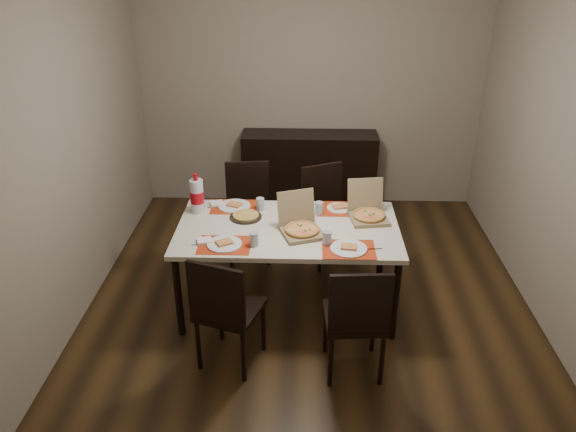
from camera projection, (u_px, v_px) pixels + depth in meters
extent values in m
cube|color=#3D2712|center=(309.00, 295.00, 5.02)|extent=(3.80, 4.00, 0.02)
cube|color=gray|center=(310.00, 93.00, 6.23)|extent=(3.80, 0.02, 2.60)
cube|color=gray|center=(73.00, 154.00, 4.49)|extent=(0.02, 4.00, 2.60)
cube|color=gray|center=(556.00, 160.00, 4.38)|extent=(0.02, 4.00, 2.60)
cube|color=black|center=(309.00, 172.00, 6.40)|extent=(1.50, 0.40, 0.90)
cube|color=beige|center=(288.00, 229.00, 4.56)|extent=(1.80, 1.00, 0.04)
cylinder|color=black|center=(178.00, 297.00, 4.36)|extent=(0.06, 0.06, 0.71)
cylinder|color=black|center=(395.00, 301.00, 4.31)|extent=(0.06, 0.06, 0.71)
cylinder|color=black|center=(198.00, 241.00, 5.15)|extent=(0.06, 0.06, 0.71)
cylinder|color=black|center=(382.00, 244.00, 5.10)|extent=(0.06, 0.06, 0.71)
cube|color=black|center=(230.00, 310.00, 4.05)|extent=(0.53, 0.53, 0.04)
cube|color=black|center=(216.00, 295.00, 3.78)|extent=(0.41, 0.16, 0.46)
cylinder|color=black|center=(198.00, 345.00, 4.06)|extent=(0.04, 0.04, 0.43)
cylinder|color=black|center=(243.00, 356.00, 3.95)|extent=(0.04, 0.04, 0.43)
cylinder|color=black|center=(221.00, 316.00, 4.36)|extent=(0.04, 0.04, 0.43)
cylinder|color=black|center=(263.00, 327.00, 4.25)|extent=(0.04, 0.04, 0.43)
cube|color=black|center=(354.00, 318.00, 3.97)|extent=(0.45, 0.45, 0.04)
cube|color=black|center=(360.00, 304.00, 3.68)|extent=(0.42, 0.06, 0.46)
cylinder|color=black|center=(331.00, 361.00, 3.91)|extent=(0.04, 0.04, 0.43)
cylinder|color=black|center=(382.00, 360.00, 3.92)|extent=(0.04, 0.04, 0.43)
cylinder|color=black|center=(326.00, 329.00, 4.23)|extent=(0.04, 0.04, 0.43)
cylinder|color=black|center=(373.00, 328.00, 4.24)|extent=(0.04, 0.04, 0.43)
cube|color=black|center=(249.00, 215.00, 5.41)|extent=(0.47, 0.47, 0.04)
cube|color=black|center=(247.00, 184.00, 5.47)|extent=(0.42, 0.08, 0.46)
cylinder|color=black|center=(267.00, 228.00, 5.69)|extent=(0.04, 0.04, 0.43)
cylinder|color=black|center=(231.00, 229.00, 5.66)|extent=(0.04, 0.04, 0.43)
cylinder|color=black|center=(268.00, 245.00, 5.37)|extent=(0.04, 0.04, 0.43)
cylinder|color=black|center=(231.00, 247.00, 5.34)|extent=(0.04, 0.04, 0.43)
cube|color=black|center=(329.00, 218.00, 5.36)|extent=(0.56, 0.56, 0.04)
cube|color=black|center=(322.00, 187.00, 5.40)|extent=(0.40, 0.20, 0.46)
cylinder|color=black|center=(337.00, 228.00, 5.67)|extent=(0.04, 0.04, 0.43)
cylinder|color=black|center=(304.00, 235.00, 5.55)|extent=(0.04, 0.04, 0.43)
cylinder|color=black|center=(354.00, 245.00, 5.37)|extent=(0.04, 0.04, 0.43)
cylinder|color=black|center=(320.00, 252.00, 5.25)|extent=(0.04, 0.04, 0.43)
cube|color=red|center=(225.00, 245.00, 4.28)|extent=(0.40, 0.30, 0.00)
cylinder|color=white|center=(225.00, 244.00, 4.28)|extent=(0.27, 0.27, 0.01)
cube|color=#F0D178|center=(224.00, 242.00, 4.27)|extent=(0.15, 0.14, 0.02)
cylinder|color=#A6A9B1|center=(254.00, 239.00, 4.26)|extent=(0.07, 0.07, 0.11)
cube|color=#B2B2B7|center=(204.00, 244.00, 4.29)|extent=(0.20, 0.04, 0.00)
cube|color=white|center=(205.00, 241.00, 4.32)|extent=(0.13, 0.13, 0.02)
cube|color=red|center=(349.00, 249.00, 4.23)|extent=(0.40, 0.30, 0.00)
cylinder|color=white|center=(349.00, 248.00, 4.22)|extent=(0.28, 0.28, 0.01)
cube|color=#F0D178|center=(349.00, 247.00, 4.21)|extent=(0.13, 0.10, 0.02)
cylinder|color=#A6A9B1|center=(327.00, 238.00, 4.27)|extent=(0.07, 0.07, 0.11)
cube|color=#B2B2B7|center=(369.00, 249.00, 4.23)|extent=(0.20, 0.04, 0.00)
cube|color=red|center=(234.00, 207.00, 4.88)|extent=(0.40, 0.30, 0.00)
cylinder|color=white|center=(234.00, 206.00, 4.88)|extent=(0.28, 0.28, 0.01)
cube|color=#F0D178|center=(234.00, 205.00, 4.87)|extent=(0.14, 0.13, 0.02)
cylinder|color=#A6A9B1|center=(260.00, 204.00, 4.81)|extent=(0.07, 0.07, 0.11)
cube|color=#B2B2B7|center=(219.00, 207.00, 4.88)|extent=(0.20, 0.04, 0.00)
cube|color=white|center=(217.00, 203.00, 4.92)|extent=(0.13, 0.13, 0.02)
cube|color=red|center=(339.00, 209.00, 4.85)|extent=(0.40, 0.30, 0.00)
cylinder|color=white|center=(339.00, 208.00, 4.84)|extent=(0.22, 0.22, 0.01)
cube|color=#F0D178|center=(339.00, 207.00, 4.84)|extent=(0.14, 0.12, 0.02)
cylinder|color=#A6A9B1|center=(319.00, 208.00, 4.74)|extent=(0.07, 0.07, 0.11)
cube|color=#B2B2B7|center=(361.00, 209.00, 4.84)|extent=(0.20, 0.04, 0.00)
cube|color=white|center=(304.00, 232.00, 4.46)|extent=(0.16, 0.16, 0.02)
cube|color=olive|center=(302.00, 233.00, 4.43)|extent=(0.39, 0.39, 0.03)
cube|color=olive|center=(296.00, 207.00, 4.50)|extent=(0.31, 0.17, 0.28)
cylinder|color=#F0D178|center=(302.00, 230.00, 4.42)|extent=(0.33, 0.33, 0.02)
cube|color=olive|center=(368.00, 218.00, 4.66)|extent=(0.34, 0.34, 0.03)
cube|color=olive|center=(365.00, 194.00, 4.73)|extent=(0.31, 0.11, 0.27)
cylinder|color=#F0D178|center=(369.00, 216.00, 4.65)|extent=(0.29, 0.29, 0.02)
cylinder|color=black|center=(246.00, 217.00, 4.70)|extent=(0.27, 0.27, 0.01)
cylinder|color=#D5B252|center=(246.00, 215.00, 4.69)|extent=(0.22, 0.22, 0.02)
imported|color=white|center=(303.00, 219.00, 4.65)|extent=(0.12, 0.12, 0.03)
cylinder|color=silver|center=(197.00, 196.00, 4.74)|extent=(0.11, 0.11, 0.29)
cylinder|color=#B40815|center=(197.00, 197.00, 4.74)|extent=(0.12, 0.12, 0.10)
cylinder|color=#B40815|center=(196.00, 177.00, 4.66)|extent=(0.04, 0.04, 0.06)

